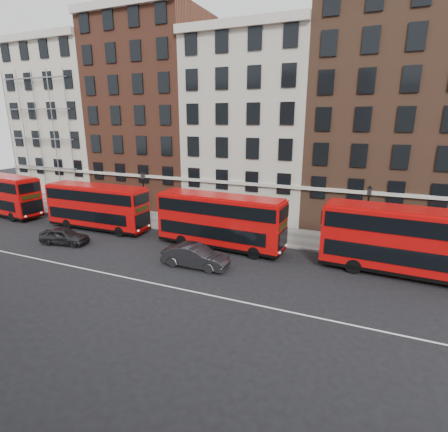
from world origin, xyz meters
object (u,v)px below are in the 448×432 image
at_px(bus_d, 408,241).
at_px(bus_a, 2,194).
at_px(bus_c, 220,220).
at_px(bus_b, 97,206).
at_px(car_front, 195,256).
at_px(car_rear, 64,236).

bearing_deg(bus_d, bus_a, -177.18).
bearing_deg(bus_c, bus_b, -177.42).
xyz_separation_m(bus_c, bus_d, (13.77, 0.00, 0.13)).
height_order(bus_a, car_front, bus_a).
bearing_deg(car_front, bus_c, -1.96).
bearing_deg(car_front, car_rear, 89.73).
height_order(bus_b, car_rear, bus_b).
distance_m(bus_b, bus_c, 12.85).
distance_m(bus_a, bus_c, 26.29).
xyz_separation_m(bus_c, car_front, (-0.07, -4.27, -1.59)).
bearing_deg(bus_b, bus_a, 179.53).
bearing_deg(bus_b, bus_c, -0.44).
relative_size(bus_b, bus_c, 0.96).
height_order(bus_a, bus_b, bus_a).
bearing_deg(car_rear, bus_d, -90.66).
height_order(bus_a, bus_c, bus_a).
xyz_separation_m(bus_d, car_front, (-13.85, -4.27, -1.72)).
bearing_deg(car_rear, car_front, -99.49).
bearing_deg(bus_c, bus_d, 2.57).
bearing_deg(bus_d, bus_b, -177.17).
bearing_deg(bus_a, bus_c, 6.50).
height_order(bus_b, bus_c, bus_c).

